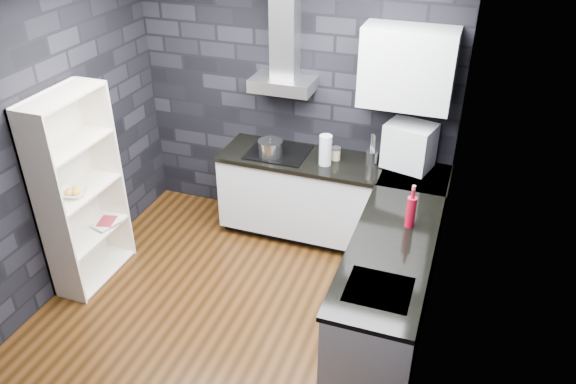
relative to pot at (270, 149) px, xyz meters
The scene contains 27 objects.
ground 1.56m from the pot, 85.36° to the right, with size 3.20×3.20×0.00m, color #41230D.
wall_back 0.57m from the pot, 76.90° to the left, with size 3.20×0.05×2.70m, color black.
wall_front 2.86m from the pot, 88.02° to the right, with size 3.20×0.05×2.70m, color black.
wall_left 1.98m from the pot, 141.73° to the right, with size 0.05×3.20×2.70m, color black.
wall_right 2.13m from the pot, 34.96° to the right, with size 0.05×3.20×2.70m, color black.
toekick_back 1.11m from the pot, 12.76° to the left, with size 2.18×0.50×0.10m, color black.
toekick_right 2.04m from the pot, 37.53° to the right, with size 0.50×1.78×0.10m, color black.
counter_back_cab 0.79m from the pot, ahead, with size 2.20×0.60×0.76m, color silver.
counter_right_cab 1.85m from the pot, 38.32° to the right, with size 0.60×1.80×0.76m, color silver.
counter_back_top 0.61m from the pot, ahead, with size 2.20×0.62×0.04m, color black.
counter_right_top 1.78m from the pot, 38.52° to the right, with size 0.62×1.80×0.04m, color black.
counter_corner_top 1.40m from the pot, ahead, with size 0.62×0.62×0.04m, color black.
hood_body 0.62m from the pot, 78.01° to the left, with size 0.60×0.34×0.12m, color #AFAEB3.
hood_chimney 1.13m from the pot, 80.80° to the left, with size 0.24×0.20×0.90m, color #AFAEB3.
upper_cabinet 1.50m from the pot, 10.42° to the left, with size 0.80×0.35×0.70m, color silver.
cooktop 0.13m from the pot, 63.36° to the left, with size 0.58×0.50×0.01m, color black.
sink_rim 2.13m from the pot, 48.94° to the right, with size 0.44×0.40×0.01m, color #AFAEB3.
pot is the anchor object (origin of this frame).
glass_vase 0.55m from the pot, ahead, with size 0.12×0.12×0.30m, color silver.
storage_jar 0.63m from the pot, 13.04° to the left, with size 0.09×0.09×0.11m, color tan.
utensil_crock 0.98m from the pot, ahead, with size 0.11×0.11×0.15m, color #AFAFB3.
appliance_garage 1.32m from the pot, ahead, with size 0.42×0.33×0.42m, color silver.
red_bottle 1.66m from the pot, 27.77° to the right, with size 0.08×0.08×0.26m, color maroon.
bookshelf 1.79m from the pot, 137.81° to the right, with size 0.34×0.80×1.80m, color white.
fruit_bowl 1.83m from the pot, 136.14° to the right, with size 0.24×0.24×0.06m, color white.
book_red 1.73m from the pot, 142.36° to the right, with size 0.15×0.02×0.20m, color maroon.
book_second 1.71m from the pot, 142.96° to the right, with size 0.18×0.02×0.24m, color #B2B2B2.
Camera 1 is at (1.69, -3.36, 3.39)m, focal length 35.00 mm.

